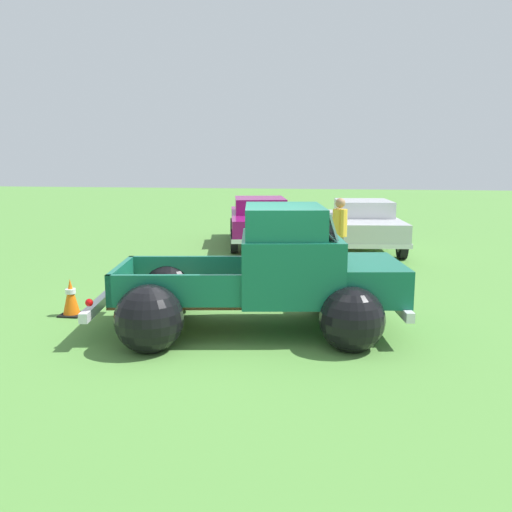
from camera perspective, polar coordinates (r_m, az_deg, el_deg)
name	(u,v)px	position (r m, az deg, el deg)	size (l,w,h in m)	color
ground_plane	(248,329)	(8.49, -0.87, -7.69)	(80.00, 80.00, 0.00)	#548C3D
vintage_pickup_truck	(273,281)	(8.30, 1.80, -2.70)	(4.86, 3.32, 1.96)	black
show_car_0	(260,219)	(16.65, 0.44, 3.92)	(2.71, 4.98, 1.43)	black
show_car_1	(363,223)	(15.90, 11.27, 3.41)	(2.27, 4.44, 1.43)	black
spectator_0	(340,230)	(12.65, 8.81, 2.72)	(0.42, 0.53, 1.73)	gray
lane_cone_0	(71,297)	(9.64, -18.95, -4.16)	(0.36, 0.36, 0.63)	black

